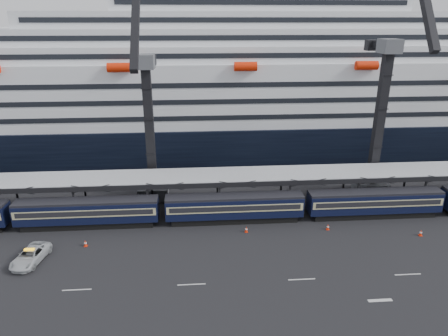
{
  "coord_description": "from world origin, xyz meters",
  "views": [
    {
      "loc": [
        -13.19,
        -39.74,
        26.61
      ],
      "look_at": [
        -9.46,
        10.0,
        7.98
      ],
      "focal_mm": 32.0,
      "sensor_mm": 36.0,
      "label": 1
    }
  ],
  "objects": [
    {
      "name": "traffic_cone_f",
      "position": [
        15.95,
        4.09,
        0.43
      ],
      "size": [
        0.43,
        0.43,
        0.87
      ],
      "color": "red",
      "rests_on": "ground"
    },
    {
      "name": "pickup_truck",
      "position": [
        -32.68,
        1.69,
        0.8
      ],
      "size": [
        3.6,
        6.11,
        1.59
      ],
      "primitive_type": "imported",
      "rotation": [
        0.0,
        0.0,
        -0.17
      ],
      "color": "#B4B8BC",
      "rests_on": "ground"
    },
    {
      "name": "traffic_cone_c",
      "position": [
        -27.2,
        4.71,
        0.42
      ],
      "size": [
        0.42,
        0.42,
        0.85
      ],
      "color": "red",
      "rests_on": "ground"
    },
    {
      "name": "cruise_ship",
      "position": [
        -1.08,
        45.99,
        12.34
      ],
      "size": [
        214.09,
        28.84,
        34.0
      ],
      "color": "black",
      "rests_on": "ground"
    },
    {
      "name": "ground",
      "position": [
        0.0,
        0.0,
        0.0
      ],
      "size": [
        260.0,
        260.0,
        0.0
      ],
      "primitive_type": "plane",
      "color": "black",
      "rests_on": "ground"
    },
    {
      "name": "crane_dark_mid",
      "position": [
        15.0,
        17.59,
        13.36
      ],
      "size": [
        4.5,
        18.24,
        39.64
      ],
      "color": "#4C4F53",
      "rests_on": "ground"
    },
    {
      "name": "canopy",
      "position": [
        0.0,
        14.0,
        5.25
      ],
      "size": [
        130.0,
        6.25,
        5.53
      ],
      "color": "gray",
      "rests_on": "ground"
    },
    {
      "name": "train",
      "position": [
        -4.65,
        10.0,
        2.2
      ],
      "size": [
        133.05,
        3.0,
        4.05
      ],
      "color": "black",
      "rests_on": "ground"
    },
    {
      "name": "traffic_cone_e",
      "position": [
        4.32,
        6.57,
        0.4
      ],
      "size": [
        0.41,
        0.41,
        0.82
      ],
      "color": "red",
      "rests_on": "ground"
    },
    {
      "name": "crane_dark_near",
      "position": [
        -20.0,
        18.59,
        11.93
      ],
      "size": [
        4.5,
        17.75,
        35.08
      ],
      "color": "#4C4F53",
      "rests_on": "ground"
    },
    {
      "name": "lane_markings",
      "position": [
        8.15,
        -5.23,
        0.01
      ],
      "size": [
        111.0,
        4.27,
        0.02
      ],
      "color": "beige",
      "rests_on": "ground"
    },
    {
      "name": "traffic_cone_d",
      "position": [
        -6.73,
        6.72,
        0.41
      ],
      "size": [
        0.42,
        0.42,
        0.83
      ],
      "color": "red",
      "rests_on": "ground"
    }
  ]
}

